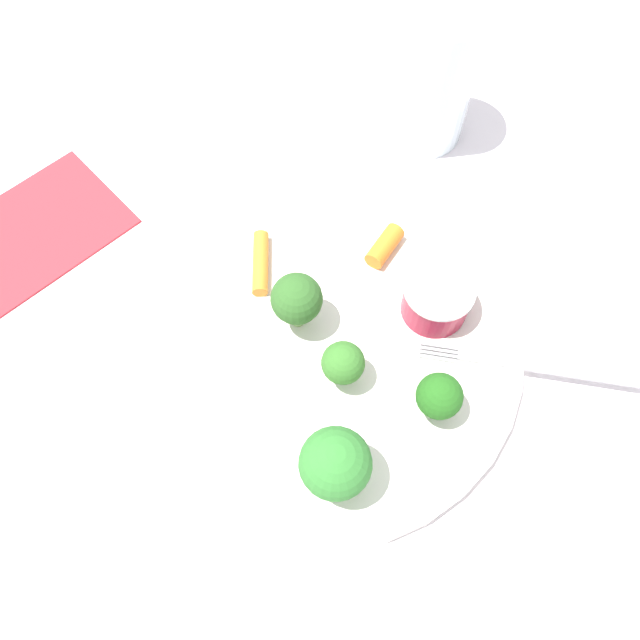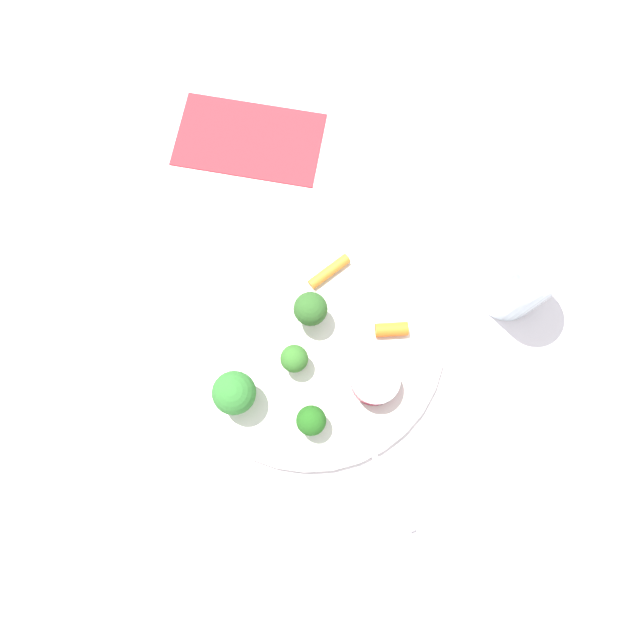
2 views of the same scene
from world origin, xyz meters
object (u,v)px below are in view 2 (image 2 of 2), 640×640
plate (310,333)px  broccoli_floret_3 (311,421)px  fork (375,457)px  drinking_glass (524,274)px  napkin (249,139)px  broccoli_floret_0 (234,393)px  carrot_stick_1 (392,329)px  broccoli_floret_1 (307,309)px  broccoli_floret_2 (294,359)px  sauce_cup (375,381)px  carrot_stick_0 (329,271)px

plate → broccoli_floret_3: size_ratio=7.11×
fork → broccoli_floret_3: bearing=154.0°
plate → broccoli_floret_3: broccoli_floret_3 is taller
plate → drinking_glass: drinking_glass is taller
fork → napkin: (-0.17, 0.39, -0.01)m
broccoli_floret_0 → carrot_stick_1: broccoli_floret_0 is taller
broccoli_floret_0 → drinking_glass: drinking_glass is taller
napkin → broccoli_floret_1: bearing=-69.8°
broccoli_floret_0 → fork: 0.17m
broccoli_floret_2 → fork: (0.09, -0.10, -0.02)m
sauce_cup → broccoli_floret_2: (-0.09, 0.02, 0.01)m
sauce_cup → fork: bearing=-87.8°
broccoli_floret_1 → napkin: (-0.09, 0.24, -0.04)m
broccoli_floret_3 → fork: 0.08m
plate → carrot_stick_0: carrot_stick_0 is taller
fork → broccoli_floret_2: bearing=132.5°
plate → fork: (0.08, -0.14, 0.01)m
plate → broccoli_floret_2: broccoli_floret_2 is taller
broccoli_floret_0 → napkin: 0.33m
broccoli_floret_3 → carrot_stick_0: 0.18m
sauce_cup → carrot_stick_1: (0.02, 0.06, -0.01)m
broccoli_floret_1 → carrot_stick_1: broccoli_floret_1 is taller
plate → napkin: bearing=109.6°
carrot_stick_0 → fork: (0.06, -0.21, -0.00)m
broccoli_floret_1 → napkin: bearing=110.2°
carrot_stick_1 → napkin: (-0.18, 0.25, -0.02)m
plate → broccoli_floret_0: (-0.08, -0.08, 0.04)m
carrot_stick_0 → napkin: (-0.11, 0.18, -0.02)m
broccoli_floret_0 → drinking_glass: 0.34m
fork → drinking_glass: size_ratio=1.17×
broccoli_floret_1 → carrot_stick_1: (0.10, -0.01, -0.03)m
sauce_cup → broccoli_floret_0: size_ratio=0.87×
carrot_stick_1 → drinking_glass: (0.14, 0.06, 0.04)m
broccoli_floret_2 → carrot_stick_0: 0.12m
plate → sauce_cup: 0.10m
broccoli_floret_0 → carrot_stick_1: bearing=26.0°
sauce_cup → napkin: 0.35m
carrot_stick_0 → drinking_glass: 0.22m
sauce_cup → carrot_stick_1: sauce_cup is taller
broccoli_floret_0 → broccoli_floret_1: bearing=52.9°
broccoli_floret_3 → napkin: bearing=105.2°
plate → napkin: plate is taller
plate → broccoli_floret_0: 0.12m
broccoli_floret_1 → fork: 0.18m
plate → broccoli_floret_2: (-0.02, -0.04, 0.03)m
sauce_cup → carrot_stick_0: bearing=112.9°
broccoli_floret_1 → broccoli_floret_0: bearing=-127.1°
broccoli_floret_2 → fork: size_ratio=0.29×
sauce_cup → napkin: sauce_cup is taller
sauce_cup → carrot_stick_0: (-0.05, 0.13, -0.01)m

